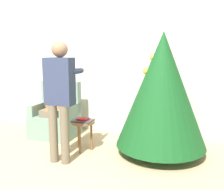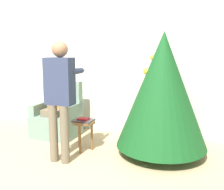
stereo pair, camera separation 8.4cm
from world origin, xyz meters
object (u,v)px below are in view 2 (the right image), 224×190
(side_stool, at_px, (84,126))
(armchair, at_px, (58,117))
(christmas_tree, at_px, (162,90))
(person_seated, at_px, (56,100))
(person_standing, at_px, (60,91))

(side_stool, bearing_deg, armchair, 146.49)
(armchair, height_order, side_stool, armchair)
(christmas_tree, xyz_separation_m, person_seated, (-1.93, 0.22, -0.32))
(person_standing, height_order, side_stool, person_standing)
(armchair, bearing_deg, side_stool, -33.51)
(armchair, bearing_deg, christmas_tree, -7.28)
(armchair, relative_size, side_stool, 2.07)
(person_seated, distance_m, person_standing, 1.18)
(armchair, relative_size, person_standing, 0.59)
(armchair, bearing_deg, person_seated, -90.00)
(christmas_tree, distance_m, armchair, 2.05)
(christmas_tree, bearing_deg, person_seated, 173.61)
(christmas_tree, relative_size, armchair, 1.85)
(person_seated, relative_size, side_stool, 2.57)
(christmas_tree, bearing_deg, person_standing, -151.14)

